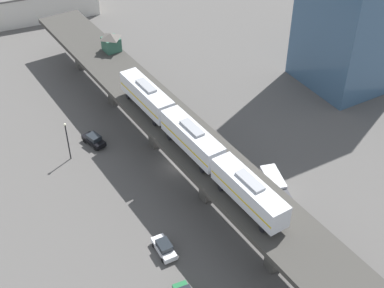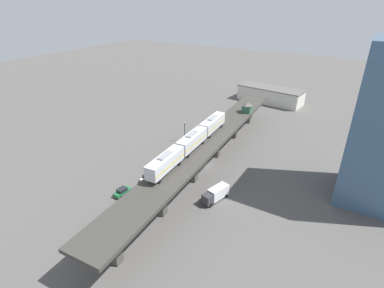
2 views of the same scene
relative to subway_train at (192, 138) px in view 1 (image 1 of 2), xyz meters
name	(u,v)px [view 1 (image 1 of 2)]	position (x,y,z in m)	size (l,w,h in m)	color
ground_plane	(177,166)	(1.02, 6.61, -10.47)	(400.00, 400.00, 0.00)	#514F4C
elevated_viaduct	(177,132)	(1.03, 6.43, -3.67)	(13.74, 92.33, 7.93)	#393733
subway_train	(192,138)	(0.00, 0.00, 0.00)	(4.99, 37.30, 4.45)	silver
signal_hut	(111,42)	(1.90, 32.75, -0.74)	(3.40, 3.40, 3.40)	#33604C
street_car_white	(164,248)	(-8.69, -7.85, -9.53)	(2.05, 4.45, 1.89)	silver
street_car_black	(94,140)	(-8.16, 18.32, -9.53)	(2.93, 4.72, 1.89)	black
delivery_truck	(275,187)	(10.25, -6.33, -8.71)	(4.12, 7.54, 3.20)	#333338
street_lamp	(67,138)	(-12.80, 16.72, -6.36)	(0.44, 0.44, 6.94)	black
warehouse_building	(35,3)	(-1.77, 71.20, -7.06)	(29.55, 13.44, 6.80)	beige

